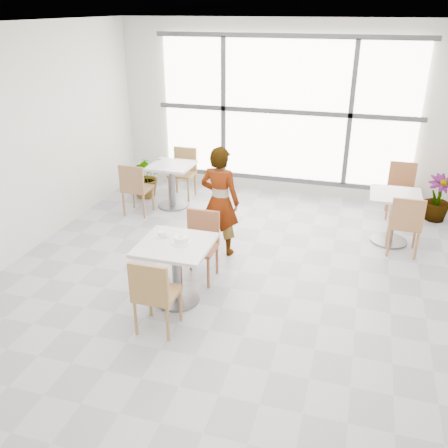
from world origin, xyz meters
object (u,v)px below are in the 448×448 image
(chair_far, at_px, (201,240))
(main_table, at_px, (176,261))
(chair_near, at_px, (154,292))
(oatmeal_bowl, at_px, (181,240))
(bg_table_right, at_px, (393,211))
(plant_left, at_px, (147,176))
(bg_table_left, at_px, (172,179))
(person, at_px, (220,201))
(bg_chair_left_near, at_px, (135,186))
(plant_right, at_px, (438,198))
(bg_chair_right_near, at_px, (405,222))
(coffee_cup, at_px, (162,234))
(bg_chair_left_far, at_px, (184,169))
(bg_chair_right_far, at_px, (401,186))

(chair_far, bearing_deg, main_table, -97.83)
(chair_near, xyz_separation_m, chair_far, (0.08, 1.25, 0.00))
(oatmeal_bowl, height_order, bg_table_right, oatmeal_bowl)
(chair_near, height_order, plant_left, chair_near)
(bg_table_left, height_order, bg_table_right, same)
(person, height_order, bg_table_left, person)
(bg_table_left, xyz_separation_m, plant_left, (-0.62, 0.32, -0.10))
(oatmeal_bowl, bearing_deg, bg_chair_left_near, 127.18)
(chair_far, height_order, plant_right, chair_far)
(oatmeal_bowl, height_order, bg_chair_right_near, bg_chair_right_near)
(bg_chair_left_near, bearing_deg, bg_chair_right_near, 176.60)
(main_table, distance_m, plant_right, 4.60)
(chair_far, height_order, bg_chair_right_near, same)
(coffee_cup, distance_m, bg_table_right, 3.44)
(bg_chair_left_far, bearing_deg, person, -56.78)
(coffee_cup, bearing_deg, bg_chair_right_far, 50.08)
(bg_table_right, relative_size, bg_chair_right_far, 0.86)
(bg_chair_left_far, distance_m, plant_right, 4.28)
(main_table, xyz_separation_m, bg_chair_left_near, (-1.57, 2.19, -0.02))
(bg_chair_right_near, distance_m, bg_chair_right_far, 1.48)
(oatmeal_bowl, relative_size, coffee_cup, 1.32)
(chair_near, height_order, plant_right, chair_near)
(person, xyz_separation_m, plant_right, (3.01, 2.04, -0.39))
(chair_near, height_order, coffee_cup, chair_near)
(oatmeal_bowl, relative_size, plant_left, 0.27)
(bg_chair_left_far, bearing_deg, bg_table_right, -14.73)
(bg_chair_left_far, relative_size, plant_left, 1.12)
(bg_table_right, relative_size, plant_left, 0.97)
(bg_chair_left_far, bearing_deg, bg_table_left, -90.08)
(bg_chair_right_near, height_order, bg_chair_right_far, same)
(bg_table_left, relative_size, bg_chair_right_far, 0.86)
(oatmeal_bowl, relative_size, bg_chair_left_far, 0.24)
(main_table, height_order, oatmeal_bowl, oatmeal_bowl)
(bg_chair_left_near, distance_m, plant_right, 4.85)
(plant_left, relative_size, plant_right, 1.04)
(bg_table_left, distance_m, bg_chair_right_far, 3.77)
(bg_chair_right_near, bearing_deg, chair_far, 28.06)
(bg_chair_left_near, xyz_separation_m, bg_chair_right_far, (4.14, 1.23, 0.00))
(coffee_cup, bearing_deg, bg_chair_left_near, 123.34)
(plant_right, bearing_deg, chair_far, -138.08)
(chair_near, xyz_separation_m, plant_left, (-1.77, 3.65, -0.11))
(chair_near, relative_size, bg_chair_right_near, 1.00)
(oatmeal_bowl, bearing_deg, bg_table_left, 114.23)
(plant_right, bearing_deg, person, -145.89)
(chair_far, relative_size, plant_right, 1.17)
(chair_far, xyz_separation_m, bg_chair_left_near, (-1.66, 1.57, 0.00))
(bg_chair_left_near, bearing_deg, bg_table_right, -178.13)
(oatmeal_bowl, relative_size, bg_chair_left_near, 0.24)
(bg_table_right, relative_size, bg_chair_left_near, 0.86)
(chair_near, distance_m, bg_chair_right_near, 3.63)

